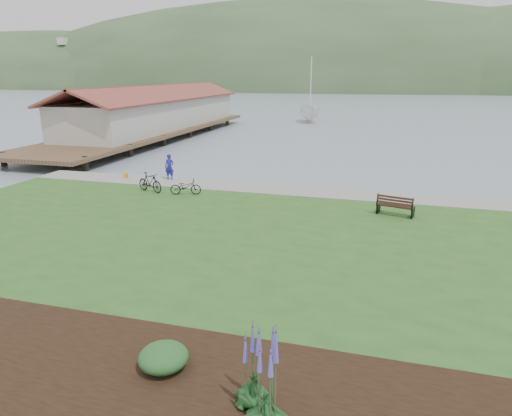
{
  "coord_description": "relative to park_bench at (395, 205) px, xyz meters",
  "views": [
    {
      "loc": [
        3.55,
        -16.9,
        6.59
      ],
      "look_at": [
        -1.32,
        0.25,
        1.3
      ],
      "focal_mm": 32.0,
      "sensor_mm": 36.0,
      "label": 1
    }
  ],
  "objects": [
    {
      "name": "park_bench",
      "position": [
        0.0,
        0.0,
        0.0
      ],
      "size": [
        1.7,
        1.03,
        0.99
      ],
      "rotation": [
        0.0,
        0.0,
        -0.26
      ],
      "color": "black",
      "rests_on": "lawn"
    },
    {
      "name": "pannier",
      "position": [
        -15.81,
        3.5,
        -0.32
      ],
      "size": [
        0.3,
        0.37,
        0.34
      ],
      "primitive_type": "cube",
      "rotation": [
        0.0,
        0.0,
        0.32
      ],
      "color": "orange",
      "rests_on": "lawn"
    },
    {
      "name": "person",
      "position": [
        -12.97,
        3.8,
        0.42
      ],
      "size": [
        0.69,
        0.5,
        1.83
      ],
      "primitive_type": "imported",
      "rotation": [
        0.0,
        0.0,
        0.06
      ],
      "color": "navy",
      "rests_on": "lawn"
    },
    {
      "name": "pier_pavilion",
      "position": [
        -24.21,
        23.83,
        1.75
      ],
      "size": [
        8.0,
        36.0,
        5.4
      ],
      "color": "#4C3826",
      "rests_on": "ground"
    },
    {
      "name": "echium_4",
      "position": [
        -2.73,
        -13.48,
        0.3
      ],
      "size": [
        0.62,
        0.62,
        2.0
      ],
      "color": "#143718",
      "rests_on": "garden_bed"
    },
    {
      "name": "bicycle_a",
      "position": [
        -10.62,
        0.87,
        -0.07
      ],
      "size": [
        1.03,
        1.72,
        0.85
      ],
      "primitive_type": "imported",
      "rotation": [
        0.0,
        0.0,
        1.87
      ],
      "color": "black",
      "rests_on": "lawn"
    },
    {
      "name": "lawn",
      "position": [
        -4.21,
        -5.7,
        -0.69
      ],
      "size": [
        34.0,
        20.0,
        0.4
      ],
      "primitive_type": "cube",
      "color": "#27531D",
      "rests_on": "ground"
    },
    {
      "name": "bicycle_b",
      "position": [
        -12.71,
        0.89,
        0.04
      ],
      "size": [
        1.07,
        1.82,
        1.05
      ],
      "primitive_type": "imported",
      "rotation": [
        0.0,
        0.0,
        1.22
      ],
      "color": "black",
      "rests_on": "lawn"
    },
    {
      "name": "sailboat",
      "position": [
        -10.99,
        43.08,
        -0.89
      ],
      "size": [
        13.32,
        13.45,
        27.71
      ],
      "primitive_type": "imported",
      "rotation": [
        0.0,
        0.0,
        0.32
      ],
      "color": "silver",
      "rests_on": "ground"
    },
    {
      "name": "echium_0",
      "position": [
        -2.35,
        -13.97,
        0.52
      ],
      "size": [
        0.62,
        0.62,
        2.26
      ],
      "color": "#143718",
      "rests_on": "garden_bed"
    },
    {
      "name": "ground",
      "position": [
        -4.21,
        -3.7,
        -0.89
      ],
      "size": [
        600.0,
        600.0,
        0.0
      ],
      "primitive_type": "plane",
      "color": "slate",
      "rests_on": "ground"
    },
    {
      "name": "shrub_0",
      "position": [
        -4.9,
        -12.97,
        -0.18
      ],
      "size": [
        1.09,
        1.09,
        0.54
      ],
      "primitive_type": "ellipsoid",
      "color": "#1E4C21",
      "rests_on": "garden_bed"
    },
    {
      "name": "far_hillside",
      "position": [
        15.79,
        166.3,
        -0.89
      ],
      "size": [
        580.0,
        80.0,
        38.0
      ],
      "primitive_type": null,
      "color": "#34512D",
      "rests_on": "ground"
    },
    {
      "name": "shoreline_path",
      "position": [
        -4.21,
        3.2,
        -0.48
      ],
      "size": [
        34.0,
        2.2,
        0.03
      ],
      "primitive_type": "cube",
      "color": "gray",
      "rests_on": "lawn"
    }
  ]
}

